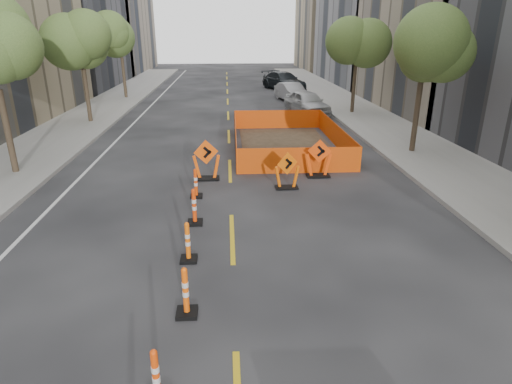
{
  "coord_description": "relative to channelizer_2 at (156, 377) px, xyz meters",
  "views": [
    {
      "loc": [
        -0.05,
        -6.58,
        5.34
      ],
      "look_at": [
        0.7,
        4.57,
        1.1
      ],
      "focal_mm": 30.0,
      "sensor_mm": 36.0,
      "label": 1
    }
  ],
  "objects": [
    {
      "name": "ground_plane",
      "position": [
        1.21,
        1.52,
        -0.5
      ],
      "size": [
        140.0,
        140.0,
        0.0
      ],
      "primitive_type": "plane",
      "color": "black"
    },
    {
      "name": "sidewalk_left",
      "position": [
        -7.79,
        13.52,
        -0.43
      ],
      "size": [
        4.0,
        90.0,
        0.15
      ],
      "primitive_type": "cube",
      "color": "gray",
      "rests_on": "ground"
    },
    {
      "name": "sidewalk_right",
      "position": [
        10.21,
        13.52,
        -0.43
      ],
      "size": [
        4.0,
        90.0,
        0.15
      ],
      "primitive_type": "cube",
      "color": "gray",
      "rests_on": "ground"
    },
    {
      "name": "bld_left_d",
      "position": [
        -15.79,
        40.72,
        6.5
      ],
      "size": [
        12.0,
        16.0,
        14.0
      ],
      "primitive_type": "cube",
      "color": "#4C4C51",
      "rests_on": "ground"
    },
    {
      "name": "bld_right_c",
      "position": [
        18.21,
        25.32,
        6.5
      ],
      "size": [
        12.0,
        16.0,
        14.0
      ],
      "primitive_type": "cube",
      "color": "gray",
      "rests_on": "ground"
    },
    {
      "name": "bld_right_e",
      "position": [
        18.21,
        60.12,
        7.5
      ],
      "size": [
        12.0,
        14.0,
        16.0
      ],
      "primitive_type": "cube",
      "color": "tan",
      "rests_on": "ground"
    },
    {
      "name": "tree_l_c",
      "position": [
        -7.19,
        21.52,
        4.02
      ],
      "size": [
        2.8,
        2.8,
        5.95
      ],
      "color": "#382B1E",
      "rests_on": "ground"
    },
    {
      "name": "tree_l_d",
      "position": [
        -7.19,
        31.52,
        4.02
      ],
      "size": [
        2.8,
        2.8,
        5.95
      ],
      "color": "#382B1E",
      "rests_on": "ground"
    },
    {
      "name": "tree_r_b",
      "position": [
        9.61,
        13.52,
        4.02
      ],
      "size": [
        2.8,
        2.8,
        5.95
      ],
      "color": "#382B1E",
      "rests_on": "ground"
    },
    {
      "name": "tree_r_c",
      "position": [
        9.61,
        23.52,
        4.02
      ],
      "size": [
        2.8,
        2.8,
        5.95
      ],
      "color": "#382B1E",
      "rests_on": "ground"
    },
    {
      "name": "channelizer_2",
      "position": [
        0.0,
        0.0,
        0.0
      ],
      "size": [
        0.4,
        0.4,
        1.0
      ],
      "primitive_type": null,
      "color": "#F3440A",
      "rests_on": "ground"
    },
    {
      "name": "channelizer_3",
      "position": [
        0.25,
        2.16,
        0.04
      ],
      "size": [
        0.42,
        0.42,
        1.08
      ],
      "primitive_type": null,
      "color": "#FF5A0A",
      "rests_on": "ground"
    },
    {
      "name": "channelizer_4",
      "position": [
        0.12,
        4.32,
        0.02
      ],
      "size": [
        0.41,
        0.41,
        1.04
      ],
      "primitive_type": null,
      "color": "#FF650A",
      "rests_on": "ground"
    },
    {
      "name": "channelizer_5",
      "position": [
        0.13,
        6.48,
        0.05
      ],
      "size": [
        0.43,
        0.43,
        1.1
      ],
      "primitive_type": null,
      "color": "#E83B09",
      "rests_on": "ground"
    },
    {
      "name": "channelizer_6",
      "position": [
        0.04,
        8.63,
        0.01
      ],
      "size": [
        0.4,
        0.4,
        1.01
      ],
      "primitive_type": null,
      "color": "#EA4109",
      "rests_on": "ground"
    },
    {
      "name": "chevron_sign_left",
      "position": [
        0.32,
        10.49,
        0.27
      ],
      "size": [
        1.17,
        0.88,
        1.55
      ],
      "primitive_type": null,
      "rotation": [
        0.0,
        0.0,
        0.28
      ],
      "color": "#FA530A",
      "rests_on": "ground"
    },
    {
      "name": "chevron_sign_center",
      "position": [
        3.23,
        9.29,
        0.18
      ],
      "size": [
        1.05,
        0.86,
        1.36
      ],
      "primitive_type": null,
      "rotation": [
        0.0,
        0.0,
        0.4
      ],
      "color": "#EB5E09",
      "rests_on": "ground"
    },
    {
      "name": "chevron_sign_right",
      "position": [
        4.62,
        10.5,
        0.24
      ],
      "size": [
        1.1,
        0.8,
        1.49
      ],
      "primitive_type": null,
      "rotation": [
        0.0,
        0.0,
        -0.22
      ],
      "color": "#F3440A",
      "rests_on": "ground"
    },
    {
      "name": "safety_fence",
      "position": [
        3.99,
        15.18,
        0.02
      ],
      "size": [
        5.01,
        8.43,
        1.05
      ],
      "primitive_type": null,
      "rotation": [
        0.0,
        0.0,
        -0.01
      ],
      "color": "#E65E0C",
      "rests_on": "ground"
    },
    {
      "name": "parked_car_near",
      "position": [
        6.53,
        23.66,
        0.28
      ],
      "size": [
        2.93,
        4.89,
        1.56
      ],
      "primitive_type": "imported",
      "rotation": [
        0.0,
        0.0,
        0.25
      ],
      "color": "#BABABD",
      "rests_on": "ground"
    },
    {
      "name": "parked_car_mid",
      "position": [
        6.32,
        29.38,
        0.21
      ],
      "size": [
        2.45,
        4.53,
        1.42
      ],
      "primitive_type": "imported",
      "rotation": [
        0.0,
        0.0,
        0.23
      ],
      "color": "#9A999F",
      "rests_on": "ground"
    },
    {
      "name": "parked_car_far",
      "position": [
        6.59,
        36.42,
        0.32
      ],
      "size": [
        4.33,
        6.11,
        1.64
      ],
      "primitive_type": "imported",
      "rotation": [
        0.0,
        0.0,
        0.4
      ],
      "color": "black",
      "rests_on": "ground"
    }
  ]
}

